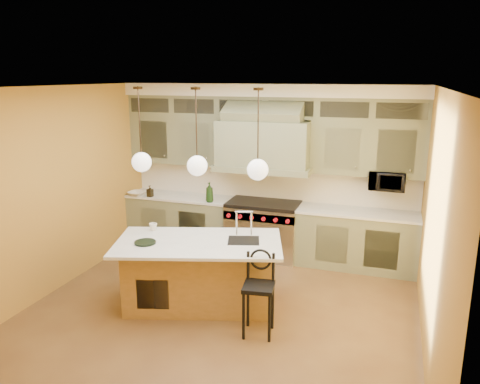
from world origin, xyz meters
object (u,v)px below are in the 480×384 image
(kitchen_island, at_px, (200,272))
(microwave, at_px, (387,180))
(range, at_px, (263,229))
(counter_stool, at_px, (259,288))

(kitchen_island, bearing_deg, microwave, 25.53)
(range, xyz_separation_m, microwave, (1.95, 0.11, 0.96))
(range, bearing_deg, microwave, 3.12)
(microwave, bearing_deg, kitchen_island, -137.75)
(range, distance_m, kitchen_island, 1.99)
(range, distance_m, counter_stool, 2.50)
(kitchen_island, distance_m, counter_stool, 1.06)
(range, distance_m, microwave, 2.18)
(kitchen_island, bearing_deg, range, 63.75)
(kitchen_island, distance_m, microwave, 3.23)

